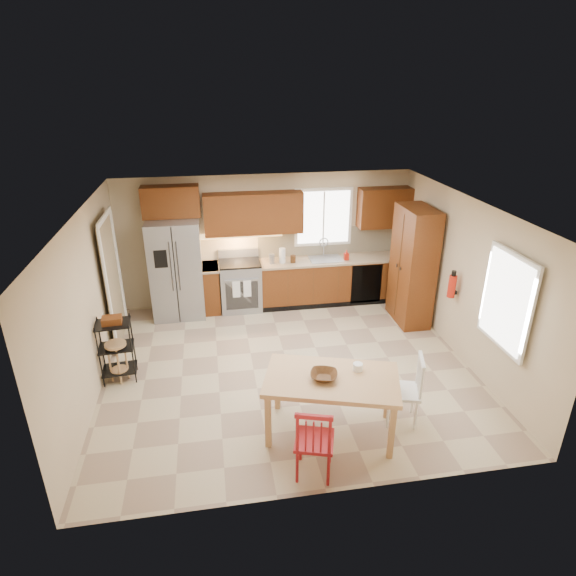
{
  "coord_description": "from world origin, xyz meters",
  "views": [
    {
      "loc": [
        -1.05,
        -6.22,
        4.12
      ],
      "look_at": [
        0.06,
        0.4,
        1.15
      ],
      "focal_mm": 30.0,
      "sensor_mm": 36.0,
      "label": 1
    }
  ],
  "objects_px": {
    "refrigerator": "(177,269)",
    "bar_stool": "(118,362)",
    "pantry": "(413,266)",
    "chair_red": "(314,439)",
    "dining_table": "(331,405)",
    "soap_bottle": "(346,255)",
    "table_jar": "(358,369)",
    "utility_cart": "(117,350)",
    "fire_extinguisher": "(452,286)",
    "table_bowl": "(324,379)",
    "range_stove": "(241,286)",
    "chair_white": "(403,390)"
  },
  "relations": [
    {
      "from": "soap_bottle",
      "to": "chair_red",
      "type": "bearing_deg",
      "value": -109.96
    },
    {
      "from": "chair_red",
      "to": "bar_stool",
      "type": "xyz_separation_m",
      "value": [
        -2.43,
        2.25,
        -0.16
      ]
    },
    {
      "from": "table_jar",
      "to": "fire_extinguisher",
      "type": "bearing_deg",
      "value": 38.25
    },
    {
      "from": "bar_stool",
      "to": "chair_red",
      "type": "bearing_deg",
      "value": -24.23
    },
    {
      "from": "dining_table",
      "to": "table_jar",
      "type": "distance_m",
      "value": 0.56
    },
    {
      "from": "bar_stool",
      "to": "utility_cart",
      "type": "distance_m",
      "value": 0.18
    },
    {
      "from": "pantry",
      "to": "table_bowl",
      "type": "relative_size",
      "value": 6.47
    },
    {
      "from": "chair_white",
      "to": "dining_table",
      "type": "bearing_deg",
      "value": 110.09
    },
    {
      "from": "table_jar",
      "to": "range_stove",
      "type": "bearing_deg",
      "value": 108.03
    },
    {
      "from": "dining_table",
      "to": "chair_white",
      "type": "bearing_deg",
      "value": 20.09
    },
    {
      "from": "chair_red",
      "to": "chair_white",
      "type": "height_order",
      "value": "same"
    },
    {
      "from": "soap_bottle",
      "to": "table_jar",
      "type": "bearing_deg",
      "value": -103.6
    },
    {
      "from": "refrigerator",
      "to": "range_stove",
      "type": "distance_m",
      "value": 1.24
    },
    {
      "from": "refrigerator",
      "to": "fire_extinguisher",
      "type": "bearing_deg",
      "value": -24.52
    },
    {
      "from": "fire_extinguisher",
      "to": "dining_table",
      "type": "xyz_separation_m",
      "value": [
        -2.35,
        -1.68,
        -0.71
      ]
    },
    {
      "from": "fire_extinguisher",
      "to": "bar_stool",
      "type": "distance_m",
      "value": 5.19
    },
    {
      "from": "pantry",
      "to": "chair_red",
      "type": "height_order",
      "value": "pantry"
    },
    {
      "from": "dining_table",
      "to": "refrigerator",
      "type": "bearing_deg",
      "value": 135.48
    },
    {
      "from": "soap_bottle",
      "to": "pantry",
      "type": "distance_m",
      "value": 1.31
    },
    {
      "from": "chair_red",
      "to": "bar_stool",
      "type": "relative_size",
      "value": 1.52
    },
    {
      "from": "pantry",
      "to": "table_bowl",
      "type": "height_order",
      "value": "pantry"
    },
    {
      "from": "refrigerator",
      "to": "bar_stool",
      "type": "relative_size",
      "value": 2.94
    },
    {
      "from": "refrigerator",
      "to": "chair_red",
      "type": "distance_m",
      "value": 4.62
    },
    {
      "from": "range_stove",
      "to": "chair_red",
      "type": "relative_size",
      "value": 0.98
    },
    {
      "from": "refrigerator",
      "to": "range_stove",
      "type": "height_order",
      "value": "refrigerator"
    },
    {
      "from": "dining_table",
      "to": "bar_stool",
      "type": "bearing_deg",
      "value": 167.18
    },
    {
      "from": "chair_red",
      "to": "table_jar",
      "type": "bearing_deg",
      "value": 64.04
    },
    {
      "from": "chair_white",
      "to": "utility_cart",
      "type": "relative_size",
      "value": 0.97
    },
    {
      "from": "dining_table",
      "to": "table_bowl",
      "type": "distance_m",
      "value": 0.41
    },
    {
      "from": "pantry",
      "to": "range_stove",
      "type": "bearing_deg",
      "value": 161.71
    },
    {
      "from": "dining_table",
      "to": "chair_red",
      "type": "bearing_deg",
      "value": -101.22
    },
    {
      "from": "refrigerator",
      "to": "fire_extinguisher",
      "type": "distance_m",
      "value": 4.76
    },
    {
      "from": "table_bowl",
      "to": "table_jar",
      "type": "xyz_separation_m",
      "value": [
        0.45,
        0.1,
        0.03
      ]
    },
    {
      "from": "chair_red",
      "to": "table_bowl",
      "type": "xyz_separation_m",
      "value": [
        0.25,
        0.65,
        0.32
      ]
    },
    {
      "from": "refrigerator",
      "to": "table_jar",
      "type": "xyz_separation_m",
      "value": [
        2.33,
        -3.55,
        -0.09
      ]
    },
    {
      "from": "dining_table",
      "to": "utility_cart",
      "type": "relative_size",
      "value": 1.66
    },
    {
      "from": "soap_bottle",
      "to": "utility_cart",
      "type": "relative_size",
      "value": 0.2
    },
    {
      "from": "table_jar",
      "to": "dining_table",
      "type": "bearing_deg",
      "value": -164.05
    },
    {
      "from": "dining_table",
      "to": "table_jar",
      "type": "relative_size",
      "value": 11.41
    },
    {
      "from": "table_jar",
      "to": "chair_red",
      "type": "bearing_deg",
      "value": -133.04
    },
    {
      "from": "utility_cart",
      "to": "bar_stool",
      "type": "bearing_deg",
      "value": -94.83
    },
    {
      "from": "table_bowl",
      "to": "dining_table",
      "type": "bearing_deg",
      "value": 0.0
    },
    {
      "from": "chair_white",
      "to": "bar_stool",
      "type": "xyz_separation_m",
      "value": [
        -3.73,
        1.55,
        -0.16
      ]
    },
    {
      "from": "table_bowl",
      "to": "table_jar",
      "type": "relative_size",
      "value": 2.31
    },
    {
      "from": "soap_bottle",
      "to": "table_bowl",
      "type": "height_order",
      "value": "soap_bottle"
    },
    {
      "from": "soap_bottle",
      "to": "bar_stool",
      "type": "height_order",
      "value": "soap_bottle"
    },
    {
      "from": "chair_red",
      "to": "utility_cart",
      "type": "bearing_deg",
      "value": 153.81
    },
    {
      "from": "dining_table",
      "to": "table_bowl",
      "type": "height_order",
      "value": "table_bowl"
    },
    {
      "from": "soap_bottle",
      "to": "pantry",
      "type": "height_order",
      "value": "pantry"
    },
    {
      "from": "fire_extinguisher",
      "to": "chair_red",
      "type": "xyz_separation_m",
      "value": [
        -2.7,
        -2.33,
        -0.63
      ]
    }
  ]
}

